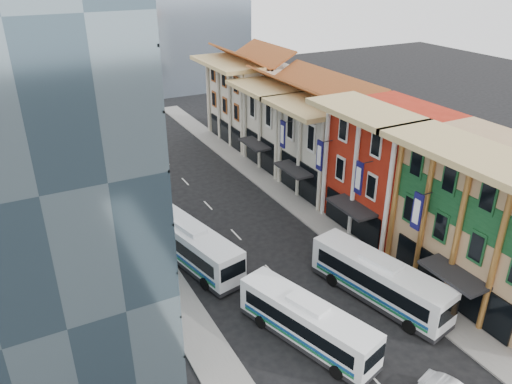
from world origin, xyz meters
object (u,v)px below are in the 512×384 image
shophouse_tan (497,224)px  bus_right (379,279)px  office_tower (15,118)px  bus_left_near (307,321)px  bus_left_far (191,244)px

shophouse_tan → bus_right: size_ratio=1.18×
office_tower → bus_left_near: bearing=-39.8°
bus_left_near → bus_right: 7.62m
bus_left_near → office_tower: bearing=123.0°
office_tower → bus_right: office_tower is taller
bus_left_near → bus_right: (7.50, 1.34, 0.15)m
office_tower → bus_left_near: size_ratio=2.76×
shophouse_tan → office_tower: bearing=155.7°
shophouse_tan → office_tower: size_ratio=0.47×
shophouse_tan → office_tower: office_tower is taller
office_tower → bus_right: size_ratio=2.54×
bus_left_far → bus_right: (11.00, -11.59, -0.02)m
shophouse_tan → bus_left_near: (-16.00, 1.50, -4.26)m
shophouse_tan → office_tower: (-31.00, 14.00, 9.00)m
bus_left_near → bus_left_far: bus_left_far is taller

